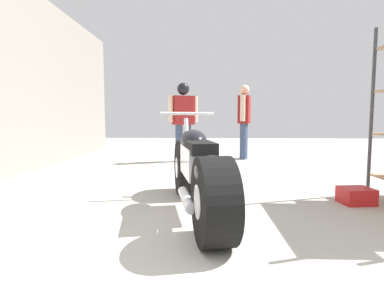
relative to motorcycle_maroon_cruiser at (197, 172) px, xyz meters
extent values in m
plane|color=#A8A399|center=(-0.09, 1.71, -0.41)|extent=(18.70, 18.70, 0.00)
cube|color=gray|center=(-2.95, 1.71, 1.17)|extent=(0.08, 8.57, 3.16)
cylinder|color=#38383D|center=(2.06, 0.83, 0.58)|extent=(0.04, 0.04, 1.97)
cylinder|color=black|center=(-0.14, 0.76, -0.08)|extent=(0.36, 0.68, 0.65)
cylinder|color=silver|center=(-0.14, 0.76, -0.08)|extent=(0.30, 0.29, 0.25)
cylinder|color=black|center=(0.13, -0.68, -0.08)|extent=(0.36, 0.68, 0.65)
cylinder|color=silver|center=(0.13, -0.68, -0.08)|extent=(0.30, 0.29, 0.25)
cube|color=silver|center=(-0.01, 0.04, 0.10)|extent=(0.36, 0.68, 0.28)
ellipsoid|color=black|center=(-0.05, 0.26, 0.28)|extent=(0.36, 0.57, 0.22)
cube|color=black|center=(0.03, -0.14, 0.25)|extent=(0.31, 0.52, 0.10)
ellipsoid|color=black|center=(0.12, -0.63, 0.12)|extent=(0.34, 0.49, 0.24)
cylinder|color=silver|center=(-0.14, 0.72, 0.22)|extent=(0.10, 0.26, 0.59)
cylinder|color=silver|center=(-0.13, 0.68, 0.57)|extent=(0.63, 0.15, 0.04)
cylinder|color=silver|center=(-0.09, -0.29, -0.18)|extent=(0.19, 0.57, 0.09)
cylinder|color=#384766|center=(0.96, 3.86, 0.00)|extent=(0.19, 0.19, 0.81)
cylinder|color=#384766|center=(1.02, 4.06, 0.00)|extent=(0.19, 0.19, 0.81)
cube|color=maroon|center=(0.99, 3.96, 0.71)|extent=(0.35, 0.50, 0.62)
cylinder|color=beige|center=(0.92, 3.69, 0.74)|extent=(0.14, 0.14, 0.57)
cylinder|color=beige|center=(1.06, 4.23, 0.74)|extent=(0.14, 0.14, 0.57)
sphere|color=beige|center=(0.99, 3.96, 1.16)|extent=(0.22, 0.22, 0.22)
cylinder|color=#384766|center=(-0.28, 3.53, -0.01)|extent=(0.20, 0.20, 0.79)
cylinder|color=#384766|center=(-0.46, 3.45, -0.01)|extent=(0.20, 0.20, 0.79)
cube|color=maroon|center=(-0.37, 3.49, 0.69)|extent=(0.49, 0.39, 0.61)
cylinder|color=beige|center=(-0.12, 3.59, 0.71)|extent=(0.14, 0.14, 0.56)
cylinder|color=beige|center=(-0.62, 3.38, 0.71)|extent=(0.14, 0.14, 0.56)
sphere|color=black|center=(-0.37, 3.49, 1.12)|extent=(0.22, 0.22, 0.22)
sphere|color=black|center=(-0.37, 3.49, 1.14)|extent=(0.26, 0.26, 0.26)
cube|color=#B21919|center=(1.71, 0.41, -0.32)|extent=(0.35, 0.30, 0.17)
camera|label=1|loc=(0.05, -2.73, 0.51)|focal=27.29mm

